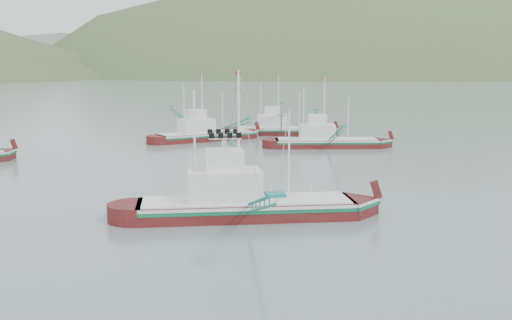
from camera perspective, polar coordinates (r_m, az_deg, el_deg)
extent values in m
plane|color=slate|center=(42.47, 1.95, -5.49)|extent=(1200.00, 1200.00, 0.00)
cube|color=#4A0C0C|center=(43.47, -0.89, -4.88)|extent=(14.92, 5.64, 1.94)
cube|color=silver|center=(43.28, -0.89, -3.82)|extent=(14.64, 5.68, 0.21)
cube|color=#0D613F|center=(43.33, -0.89, -4.14)|extent=(14.64, 5.70, 0.21)
cube|color=silver|center=(43.23, -0.89, -3.57)|extent=(14.17, 5.36, 0.12)
cube|color=silver|center=(42.90, -2.83, -2.29)|extent=(5.20, 3.68, 2.13)
cube|color=silver|center=(42.60, -2.85, 0.01)|extent=(2.77, 2.43, 1.36)
cylinder|color=white|center=(42.47, -1.56, 2.11)|extent=(0.16, 0.16, 8.73)
cylinder|color=white|center=(42.39, -5.48, 1.17)|extent=(0.14, 0.14, 7.42)
cylinder|color=white|center=(43.08, 2.95, 0.44)|extent=(0.12, 0.12, 6.11)
cube|color=#4A0C0C|center=(78.51, 6.34, 1.24)|extent=(12.97, 5.90, 1.67)
cube|color=silver|center=(78.42, 6.35, 1.76)|extent=(12.74, 5.91, 0.18)
cube|color=#0D613F|center=(78.45, 6.35, 1.60)|extent=(12.74, 5.92, 0.18)
cube|color=silver|center=(78.40, 6.35, 1.88)|extent=(12.32, 5.60, 0.10)
cube|color=silver|center=(78.13, 5.45, 2.52)|extent=(4.65, 3.49, 1.84)
cube|color=silver|center=(77.98, 5.47, 3.61)|extent=(2.51, 2.25, 1.17)
cylinder|color=white|center=(77.98, 6.09, 4.59)|extent=(0.13, 0.13, 7.53)
cylinder|color=white|center=(77.72, 4.25, 4.19)|extent=(0.12, 0.12, 6.40)
cylinder|color=white|center=(78.53, 8.20, 3.75)|extent=(0.10, 0.10, 5.27)
cube|color=#4A0C0C|center=(85.07, -4.52, 1.86)|extent=(13.34, 7.03, 1.72)
cube|color=silver|center=(84.98, -4.53, 2.35)|extent=(13.11, 7.02, 0.19)
cube|color=#0D613F|center=(85.01, -4.52, 2.20)|extent=(13.12, 7.04, 0.19)
cube|color=silver|center=(84.96, -4.53, 2.46)|extent=(12.67, 6.68, 0.10)
cube|color=silver|center=(84.31, -5.32, 3.02)|extent=(4.91, 3.88, 1.89)
cube|color=silver|center=(84.16, -5.34, 4.07)|extent=(2.69, 2.46, 1.20)
cylinder|color=white|center=(84.43, -4.82, 5.03)|extent=(0.14, 0.14, 7.74)
cylinder|color=white|center=(83.38, -6.42, 4.55)|extent=(0.12, 0.12, 6.58)
cylinder|color=white|center=(85.87, -3.00, 4.33)|extent=(0.10, 0.10, 5.42)
cube|color=#4A0C0C|center=(91.27, 2.25, 2.35)|extent=(12.98, 6.71, 1.67)
cube|color=silver|center=(91.19, 2.25, 2.80)|extent=(12.76, 6.70, 0.18)
cube|color=#0D613F|center=(91.22, 2.25, 2.67)|extent=(12.77, 6.72, 0.18)
cube|color=silver|center=(91.18, 2.26, 2.90)|extent=(12.33, 6.37, 0.10)
cube|color=silver|center=(91.10, 1.47, 3.46)|extent=(4.76, 3.74, 1.84)
cube|color=silver|center=(90.97, 1.47, 4.40)|extent=(2.60, 2.37, 1.17)
cylinder|color=white|center=(90.87, 2.01, 5.24)|extent=(0.13, 0.13, 7.53)
cylinder|color=white|center=(90.95, 0.42, 4.89)|extent=(0.12, 0.12, 6.40)
cylinder|color=white|center=(90.98, 3.85, 4.52)|extent=(0.10, 0.10, 5.27)
ellipsoid|color=#40542B|center=(532.67, 14.42, 7.48)|extent=(684.00, 432.00, 306.00)
ellipsoid|color=slate|center=(601.08, -10.01, 7.75)|extent=(960.00, 400.00, 240.00)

